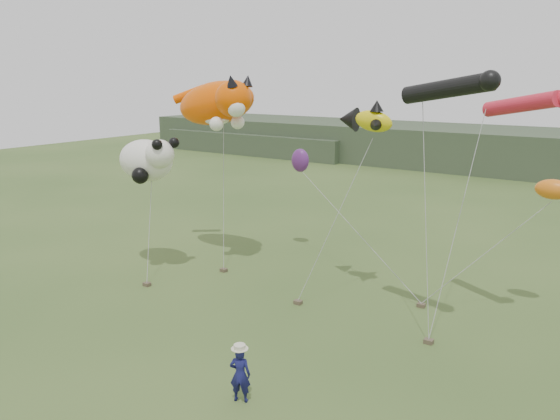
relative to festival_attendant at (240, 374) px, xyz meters
The scene contains 9 objects.
ground 2.78m from the festival_attendant, 124.23° to the left, with size 120.00×120.00×0.00m, color #385123.
headland 47.12m from the festival_attendant, 95.61° to the left, with size 90.00×13.00×4.00m.
festival_attendant is the anchor object (origin of this frame).
sandbag_anchors 7.58m from the festival_attendant, 111.00° to the left, with size 12.58×4.92×0.16m.
cat_kite 14.57m from the festival_attendant, 132.35° to the left, with size 6.00×3.20×2.79m.
fish_kite 11.33m from the festival_attendant, 95.14° to the left, with size 2.58×1.70×1.34m.
tube_kites 12.07m from the festival_attendant, 64.34° to the left, with size 5.17×4.31×1.67m.
panda_kite 13.13m from the festival_attendant, 148.40° to the left, with size 3.44×2.23×2.14m.
misc_kites 13.02m from the festival_attendant, 91.35° to the left, with size 13.37×2.10×1.22m.
Camera 1 is at (10.30, -13.08, 9.04)m, focal length 35.00 mm.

